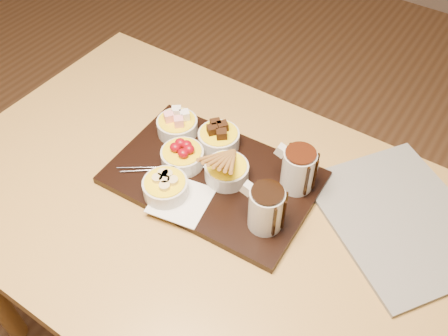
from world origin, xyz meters
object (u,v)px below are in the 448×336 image
Objects in this scene: pitcher_milk_chocolate at (298,170)px; newspaper at (401,219)px; serving_board at (213,177)px; bowl_strawberries at (183,157)px; dining_table at (201,223)px; pitcher_dark_chocolate at (266,209)px.

newspaper is at bearing 10.29° from pitcher_milk_chocolate.
bowl_strawberries is at bearing -176.42° from serving_board.
pitcher_milk_chocolate is at bearing 39.59° from dining_table.
serving_board is at bearing 92.84° from dining_table.
bowl_strawberries is at bearing -129.25° from newspaper.
dining_table is at bearing -179.86° from pitcher_dark_chocolate.
newspaper is at bearing 16.44° from bowl_strawberries.
serving_board is at bearing -158.20° from pitcher_milk_chocolate.
pitcher_dark_chocolate is (0.17, -0.05, 0.06)m from serving_board.
bowl_strawberries is 0.27m from pitcher_milk_chocolate.
pitcher_milk_chocolate is at bearing 85.60° from pitcher_dark_chocolate.
serving_board is 0.08m from bowl_strawberries.
pitcher_dark_chocolate is 1.00× the size of pitcher_milk_chocolate.
dining_table is 0.23m from pitcher_dark_chocolate.
bowl_strawberries is at bearing 167.35° from pitcher_dark_chocolate.
pitcher_milk_chocolate is at bearing 21.80° from serving_board.
newspaper is at bearing 35.51° from pitcher_dark_chocolate.
bowl_strawberries reaches higher than serving_board.
pitcher_dark_chocolate and pitcher_milk_chocolate have the same top height.
bowl_strawberries is 0.27× the size of newspaper.
pitcher_dark_chocolate is (0.25, -0.04, 0.03)m from bowl_strawberries.
pitcher_milk_chocolate is 0.27× the size of newspaper.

